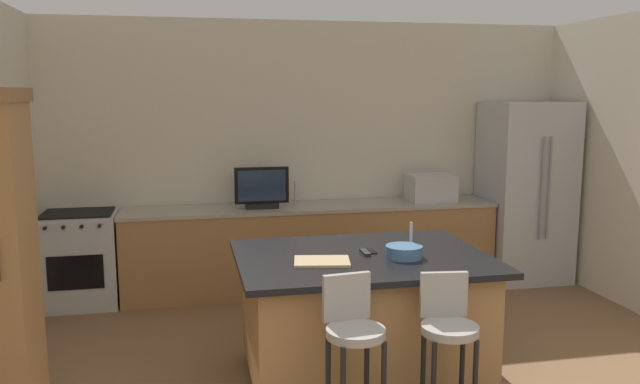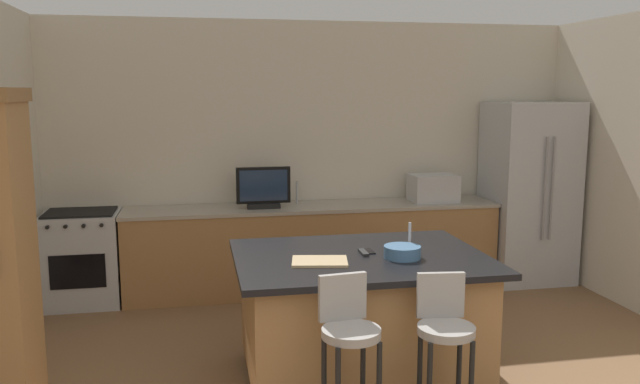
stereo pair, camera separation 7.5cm
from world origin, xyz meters
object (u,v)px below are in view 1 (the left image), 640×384
Objects in this scene: cutting_board at (322,261)px; tv_monitor at (262,189)px; range_oven at (80,259)px; tv_remote at (365,252)px; refrigerator at (525,192)px; fruit_bowl at (404,252)px; kitchen_island at (361,316)px; bar_stool_right at (448,341)px; microwave at (431,188)px; cell_phone at (370,251)px; bar_stool_left at (353,346)px.

tv_monitor is at bearing 93.74° from cutting_board.
tv_remote is at bearing -42.72° from range_oven.
refrigerator is 7.58× the size of fruit_bowl.
bar_stool_right is at bearing -70.96° from kitchen_island.
tv_remote is at bearing 113.75° from bar_stool_right.
kitchen_island is at bearing -122.53° from microwave.
bar_stool_right reaches higher than cell_phone.
tv_monitor is (1.77, -0.05, 0.63)m from range_oven.
fruit_bowl is at bearing -32.76° from tv_remote.
bar_stool_right reaches higher than kitchen_island.
cutting_board is (-0.32, -0.15, 0.46)m from kitchen_island.
bar_stool_left is 0.59m from bar_stool_right.
cell_phone reaches higher than kitchen_island.
kitchen_island is 6.88× the size of fruit_bowl.
bar_stool_right is at bearing -87.59° from fruit_bowl.
range_oven is at bearing 137.98° from fruit_bowl.
cell_phone is (0.54, -1.99, -0.17)m from tv_monitor.
kitchen_island is 10.40× the size of tv_remote.
bar_stool_left is 1.03× the size of bar_stool_right.
bar_stool_left is 5.97× the size of tv_remote.
tv_monitor reaches higher than bar_stool_right.
bar_stool_right is (0.76, -2.92, -0.50)m from tv_monitor.
cutting_board is at bearing -151.22° from cell_phone.
refrigerator reaches higher than kitchen_island.
microwave is 3.43m from bar_stool_left.
microwave is at bearing 59.34° from tv_remote.
microwave is (3.58, 0.00, 0.59)m from range_oven.
fruit_bowl is 1.51× the size of tv_remote.
range_oven is 3.11m from tv_remote.
fruit_bowl is at bearing -42.02° from range_oven.
tv_monitor reaches higher than tv_remote.
microwave is 2.41m from cell_phone.
refrigerator is 3.13m from tv_remote.
bar_stool_left is 1.00m from tv_remote.
microwave reaches higher than bar_stool_left.
bar_stool_right reaches higher than range_oven.
bar_stool_right is 5.78× the size of tv_remote.
tv_monitor is at bearing 105.10° from cell_phone.
microwave is 3.20× the size of cell_phone.
tv_remote is 0.39m from cutting_board.
fruit_bowl reaches higher than tv_remote.
fruit_bowl is at bearing -48.48° from cell_phone.
fruit_bowl is at bearing -134.67° from refrigerator.
cell_phone is (-0.19, 0.21, -0.04)m from fruit_bowl.
microwave is at bearing 176.30° from refrigerator.
refrigerator is at bearing 40.30° from bar_stool_left.
microwave is at bearing 54.40° from bar_stool_left.
refrigerator is at bearing 45.33° from fruit_bowl.
bar_stool_right is (0.29, -0.85, 0.12)m from kitchen_island.
refrigerator is at bearing -0.34° from tv_monitor.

